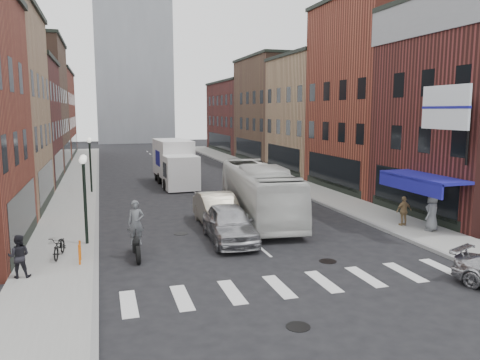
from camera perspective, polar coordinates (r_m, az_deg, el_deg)
name	(u,v)px	position (r m, az deg, el deg)	size (l,w,h in m)	color
ground	(273,258)	(19.64, 4.03, -9.52)	(160.00, 160.00, 0.00)	black
sidewalk_left	(78,185)	(39.96, -19.11, -0.61)	(3.00, 74.00, 0.15)	gray
sidewalk_right	(275,177)	(42.69, 4.30, 0.39)	(3.00, 74.00, 0.15)	gray
curb_left	(98,185)	(39.93, -16.96, -0.63)	(0.20, 74.00, 0.16)	gray
curb_right	(260,178)	(42.20, 2.40, 0.21)	(0.20, 74.00, 0.16)	gray
crosswalk_stripes	(303,284)	(17.03, 7.67, -12.45)	(12.00, 2.20, 0.01)	silver
bldg_left_far_a	(13,105)	(53.13, -25.98, 8.26)	(10.30, 12.20, 13.30)	#513528
bldg_left_far_b	(32,114)	(66.99, -24.02, 7.40)	(10.30, 16.20, 11.30)	maroon
bldg_right_mid_a	(393,96)	(38.20, 18.13, 9.70)	(10.30, 10.20, 14.30)	maroon
bldg_right_mid_b	(331,115)	(46.77, 11.01, 7.82)	(10.30, 10.20, 11.30)	#A17859
bldg_right_far_a	(288,110)	(56.75, 5.83, 8.52)	(10.30, 12.20, 12.30)	#513528
bldg_right_far_b	(251,117)	(69.91, 1.40, 7.72)	(10.30, 16.20, 10.30)	#441C18
awning_blue	(420,178)	(25.55, 21.10, 0.18)	(1.80, 5.00, 0.78)	navy
billboard_sign	(447,109)	(23.55, 23.88, 7.93)	(1.52, 3.00, 3.70)	black
distant_tower	(131,11)	(97.55, -13.18, 19.45)	(14.00, 14.00, 50.00)	#9399A0
streetlamp_near	(84,183)	(21.71, -18.46, -0.30)	(0.32, 1.22, 4.11)	black
streetlamp_far	(90,154)	(35.61, -17.82, 2.99)	(0.32, 1.22, 4.11)	black
bike_rack	(80,252)	(19.58, -18.95, -8.34)	(0.08, 0.68, 0.80)	#D8590C
box_truck	(175,163)	(38.54, -7.91, 2.04)	(2.79, 8.45, 3.64)	white
motorcycle_rider	(136,231)	(19.79, -12.54, -6.13)	(0.71, 2.39, 2.44)	black
transit_bus	(259,192)	(26.41, 2.28, -1.43)	(2.56, 10.93, 3.04)	silver
sedan_left_near	(229,223)	(21.85, -1.31, -5.31)	(2.02, 5.03, 1.71)	#A4A3A8
sedan_left_far	(218,210)	(24.73, -2.71, -3.69)	(1.81, 5.19, 1.71)	#ADA28C
parked_bicycle	(60,246)	(20.53, -21.14, -7.54)	(0.59, 1.70, 0.90)	black
ped_left_solo	(19,256)	(18.59, -25.35, -8.39)	(0.76, 0.44, 1.56)	black
ped_right_b	(404,211)	(25.64, 19.35, -3.58)	(0.90, 0.45, 1.54)	olive
ped_right_c	(432,212)	(25.01, 22.38, -3.61)	(0.93, 0.61, 1.90)	#585B60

